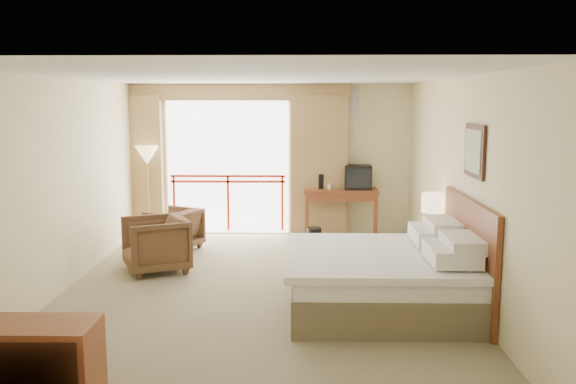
{
  "coord_description": "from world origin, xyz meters",
  "views": [
    {
      "loc": [
        0.52,
        -7.47,
        2.42
      ],
      "look_at": [
        0.36,
        0.4,
        1.22
      ],
      "focal_mm": 38.0,
      "sensor_mm": 36.0,
      "label": 1
    }
  ],
  "objects_px": {
    "bed": "(384,277)",
    "wastebasket": "(314,237)",
    "table_lamp": "(433,204)",
    "desk": "(340,199)",
    "tv": "(358,177)",
    "armchair_near": "(157,271)",
    "armchair_far": "(175,249)",
    "side_table": "(154,237)",
    "dresser": "(21,372)",
    "nightstand": "(432,254)",
    "floor_lamp": "(147,159)"
  },
  "relations": [
    {
      "from": "bed",
      "to": "wastebasket",
      "type": "relative_size",
      "value": 7.03
    },
    {
      "from": "table_lamp",
      "to": "wastebasket",
      "type": "distance_m",
      "value": 2.41
    },
    {
      "from": "desk",
      "to": "tv",
      "type": "height_order",
      "value": "tv"
    },
    {
      "from": "armchair_near",
      "to": "armchair_far",
      "type": "bearing_deg",
      "value": 155.1
    },
    {
      "from": "tv",
      "to": "side_table",
      "type": "bearing_deg",
      "value": -171.81
    },
    {
      "from": "bed",
      "to": "armchair_far",
      "type": "height_order",
      "value": "bed"
    },
    {
      "from": "desk",
      "to": "armchair_far",
      "type": "xyz_separation_m",
      "value": [
        -2.77,
        -1.14,
        -0.67
      ]
    },
    {
      "from": "table_lamp",
      "to": "side_table",
      "type": "relative_size",
      "value": 1.14
    },
    {
      "from": "table_lamp",
      "to": "dresser",
      "type": "height_order",
      "value": "table_lamp"
    },
    {
      "from": "tv",
      "to": "armchair_far",
      "type": "bearing_deg",
      "value": -178.99
    },
    {
      "from": "nightstand",
      "to": "tv",
      "type": "height_order",
      "value": "tv"
    },
    {
      "from": "armchair_far",
      "to": "floor_lamp",
      "type": "xyz_separation_m",
      "value": [
        -0.65,
        0.97,
        1.39
      ]
    },
    {
      "from": "wastebasket",
      "to": "dresser",
      "type": "height_order",
      "value": "dresser"
    },
    {
      "from": "bed",
      "to": "floor_lamp",
      "type": "xyz_separation_m",
      "value": [
        -3.68,
        3.75,
        1.02
      ]
    },
    {
      "from": "desk",
      "to": "side_table",
      "type": "xyz_separation_m",
      "value": [
        -2.96,
        -1.69,
        -0.33
      ]
    },
    {
      "from": "desk",
      "to": "tv",
      "type": "bearing_deg",
      "value": -13.27
    },
    {
      "from": "bed",
      "to": "tv",
      "type": "xyz_separation_m",
      "value": [
        0.04,
        3.85,
        0.69
      ]
    },
    {
      "from": "table_lamp",
      "to": "armchair_far",
      "type": "xyz_separation_m",
      "value": [
        -3.9,
        1.26,
        -0.99
      ]
    },
    {
      "from": "wastebasket",
      "to": "dresser",
      "type": "relative_size",
      "value": 0.26
    },
    {
      "from": "bed",
      "to": "floor_lamp",
      "type": "relative_size",
      "value": 1.31
    },
    {
      "from": "tv",
      "to": "armchair_far",
      "type": "xyz_separation_m",
      "value": [
        -3.07,
        -1.07,
        -1.06
      ]
    },
    {
      "from": "wastebasket",
      "to": "floor_lamp",
      "type": "distance_m",
      "value": 3.25
    },
    {
      "from": "tv",
      "to": "wastebasket",
      "type": "height_order",
      "value": "tv"
    },
    {
      "from": "tv",
      "to": "wastebasket",
      "type": "distance_m",
      "value": 1.42
    },
    {
      "from": "nightstand",
      "to": "desk",
      "type": "xyz_separation_m",
      "value": [
        -1.13,
        2.44,
        0.39
      ]
    },
    {
      "from": "floor_lamp",
      "to": "dresser",
      "type": "distance_m",
      "value": 6.44
    },
    {
      "from": "floor_lamp",
      "to": "armchair_near",
      "type": "bearing_deg",
      "value": -73.82
    },
    {
      "from": "floor_lamp",
      "to": "dresser",
      "type": "height_order",
      "value": "floor_lamp"
    },
    {
      "from": "table_lamp",
      "to": "tv",
      "type": "height_order",
      "value": "tv"
    },
    {
      "from": "side_table",
      "to": "floor_lamp",
      "type": "xyz_separation_m",
      "value": [
        -0.45,
        1.52,
        1.06
      ]
    },
    {
      "from": "armchair_far",
      "to": "floor_lamp",
      "type": "distance_m",
      "value": 1.82
    },
    {
      "from": "wastebasket",
      "to": "armchair_far",
      "type": "xyz_separation_m",
      "value": [
        -2.29,
        -0.32,
        -0.15
      ]
    },
    {
      "from": "tv",
      "to": "bed",
      "type": "bearing_deg",
      "value": -108.83
    },
    {
      "from": "bed",
      "to": "nightstand",
      "type": "relative_size",
      "value": 3.85
    },
    {
      "from": "nightstand",
      "to": "floor_lamp",
      "type": "height_order",
      "value": "floor_lamp"
    },
    {
      "from": "floor_lamp",
      "to": "desk",
      "type": "bearing_deg",
      "value": 2.81
    },
    {
      "from": "table_lamp",
      "to": "armchair_near",
      "type": "bearing_deg",
      "value": -179.77
    },
    {
      "from": "dresser",
      "to": "floor_lamp",
      "type": "bearing_deg",
      "value": 92.21
    },
    {
      "from": "desk",
      "to": "side_table",
      "type": "bearing_deg",
      "value": -151.56
    },
    {
      "from": "bed",
      "to": "desk",
      "type": "distance_m",
      "value": 3.94
    },
    {
      "from": "desk",
      "to": "wastebasket",
      "type": "distance_m",
      "value": 1.08
    },
    {
      "from": "nightstand",
      "to": "armchair_far",
      "type": "distance_m",
      "value": 4.12
    },
    {
      "from": "nightstand",
      "to": "table_lamp",
      "type": "distance_m",
      "value": 0.71
    },
    {
      "from": "tv",
      "to": "side_table",
      "type": "distance_m",
      "value": 3.72
    },
    {
      "from": "armchair_far",
      "to": "desk",
      "type": "bearing_deg",
      "value": 138.1
    },
    {
      "from": "nightstand",
      "to": "dresser",
      "type": "xyz_separation_m",
      "value": [
        -3.96,
        -4.05,
        0.11
      ]
    },
    {
      "from": "tv",
      "to": "dresser",
      "type": "distance_m",
      "value": 7.18
    },
    {
      "from": "bed",
      "to": "dresser",
      "type": "xyz_separation_m",
      "value": [
        -3.09,
        -2.58,
        0.01
      ]
    },
    {
      "from": "table_lamp",
      "to": "wastebasket",
      "type": "xyz_separation_m",
      "value": [
        -1.61,
        1.58,
        -0.84
      ]
    },
    {
      "from": "nightstand",
      "to": "floor_lamp",
      "type": "distance_m",
      "value": 5.21
    }
  ]
}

